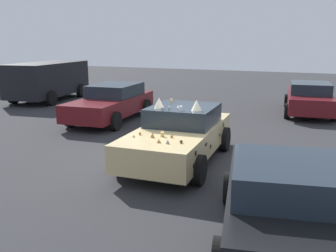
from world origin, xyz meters
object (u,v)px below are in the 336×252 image
Objects in this scene: art_car_decorated at (180,134)px; parked_sedan_behind_right at (286,201)px; parked_sedan_behind_left at (309,98)px; parked_van_far_right at (48,79)px; parked_sedan_far_left at (112,102)px.

parked_sedan_behind_right is (-3.07, -2.95, -0.01)m from art_car_decorated.
parked_sedan_behind_right is 0.90× the size of parked_sedan_behind_left.
parked_van_far_right reaches higher than parked_sedan_behind_left.
parked_van_far_right reaches higher than parked_sedan_far_left.
parked_sedan_far_left is (-2.97, -5.70, -0.39)m from parked_van_far_right.
parked_sedan_behind_left is (11.16, 0.31, -0.01)m from parked_sedan_behind_right.
parked_sedan_behind_left is at bearing -10.31° from parked_sedan_behind_right.
parked_sedan_behind_right is at bearing 175.00° from parked_sedan_behind_left.
parked_van_far_right reaches higher than art_car_decorated.
parked_sedan_far_left is 9.81m from parked_sedan_behind_right.
parked_sedan_far_left is at bearing -133.54° from art_car_decorated.
parked_sedan_behind_right is (-9.63, -12.91, -0.42)m from parked_van_far_right.
parked_sedan_far_left is 1.13× the size of parked_sedan_behind_right.
art_car_decorated is at bearing 155.36° from parked_sedan_behind_left.
parked_van_far_right reaches higher than parked_sedan_behind_right.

